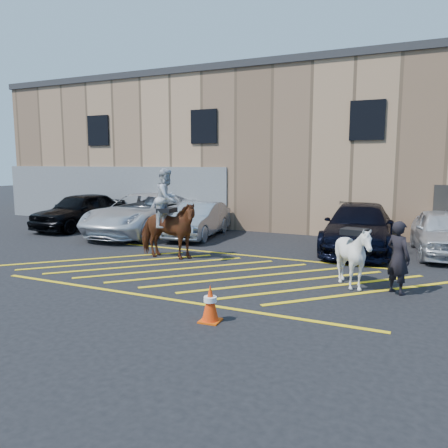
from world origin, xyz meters
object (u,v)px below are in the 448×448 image
at_px(car_white_suv, 443,233).
at_px(saddled_white, 353,256).
at_px(traffic_cone, 210,303).
at_px(car_white_pickup, 144,214).
at_px(car_silver_sedan, 199,220).
at_px(handler, 398,257).
at_px(mounted_bay, 167,223).
at_px(car_black_suv, 81,211).
at_px(car_blue_suv, 359,227).

height_order(car_white_suv, saddled_white, saddled_white).
bearing_deg(saddled_white, traffic_cone, -121.62).
height_order(car_white_pickup, traffic_cone, car_white_pickup).
height_order(car_white_pickup, car_silver_sedan, car_white_pickup).
relative_size(car_white_pickup, saddled_white, 3.85).
distance_m(handler, mounted_bay, 6.87).
bearing_deg(mounted_bay, saddled_white, -9.46).
relative_size(car_black_suv, mounted_bay, 1.72).
bearing_deg(car_white_pickup, handler, -26.00).
relative_size(handler, mounted_bay, 0.60).
relative_size(car_white_pickup, car_blue_suv, 1.13).
bearing_deg(car_blue_suv, car_black_suv, 177.09).
relative_size(car_black_suv, car_silver_sedan, 1.15).
relative_size(car_black_suv, saddled_white, 3.01).
bearing_deg(car_white_pickup, car_blue_suv, -0.00).
xyz_separation_m(handler, mounted_bay, (-6.80, 0.96, 0.29)).
relative_size(car_black_suv, car_blue_suv, 0.89).
xyz_separation_m(car_white_pickup, car_blue_suv, (8.72, 0.27, -0.07)).
bearing_deg(car_white_pickup, saddled_white, -28.29).
height_order(car_black_suv, mounted_bay, mounted_bay).
distance_m(handler, traffic_cone, 4.65).
xyz_separation_m(car_black_suv, traffic_cone, (10.69, -8.14, -0.46)).
bearing_deg(car_white_suv, car_silver_sedan, 174.65).
height_order(mounted_bay, saddled_white, mounted_bay).
distance_m(car_silver_sedan, saddled_white, 8.42).
height_order(handler, mounted_bay, mounted_bay).
xyz_separation_m(mounted_bay, traffic_cone, (3.70, -4.39, -0.77)).
xyz_separation_m(car_blue_suv, handler, (1.52, -4.88, 0.05)).
bearing_deg(mounted_bay, car_white_pickup, 133.37).
xyz_separation_m(car_white_pickup, car_white_suv, (11.34, 0.54, -0.12)).
relative_size(car_white_suv, mounted_bay, 1.55).
xyz_separation_m(car_white_pickup, traffic_cone, (7.14, -8.04, -0.49)).
height_order(car_silver_sedan, car_blue_suv, car_blue_suv).
bearing_deg(car_black_suv, car_white_pickup, -0.48).
bearing_deg(mounted_bay, car_silver_sedan, 104.25).
height_order(handler, traffic_cone, handler).
height_order(handler, saddled_white, handler).
height_order(car_white_suv, handler, handler).
relative_size(car_white_suv, traffic_cone, 5.98).
relative_size(car_blue_suv, traffic_cone, 7.47).
relative_size(car_white_pickup, car_silver_sedan, 1.46).
bearing_deg(handler, car_white_suv, -63.30).
bearing_deg(mounted_bay, car_black_suv, 151.81).
height_order(car_white_pickup, car_white_suv, car_white_pickup).
bearing_deg(traffic_cone, saddled_white, 58.38).
bearing_deg(traffic_cone, handler, 47.89).
relative_size(car_silver_sedan, saddled_white, 2.63).
bearing_deg(car_silver_sedan, car_black_suv, 174.66).
bearing_deg(saddled_white, car_black_suv, 159.77).
relative_size(mounted_bay, traffic_cone, 3.87).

